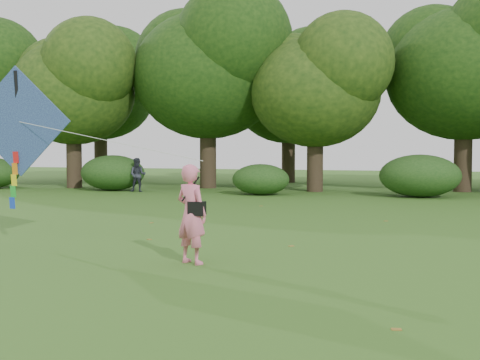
# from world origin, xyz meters

# --- Properties ---
(ground) EXTENTS (100.00, 100.00, 0.00)m
(ground) POSITION_xyz_m (0.00, 0.00, 0.00)
(ground) COLOR #265114
(ground) RESTS_ON ground
(man_kite_flyer) EXTENTS (0.79, 0.66, 1.84)m
(man_kite_flyer) POSITION_xyz_m (-0.93, 0.77, 0.92)
(man_kite_flyer) COLOR pink
(man_kite_flyer) RESTS_ON ground
(bystander_left) EXTENTS (0.96, 0.84, 1.67)m
(bystander_left) POSITION_xyz_m (-10.25, 17.13, 0.84)
(bystander_left) COLOR #2A2D39
(bystander_left) RESTS_ON ground
(crossbody_bag) EXTENTS (0.43, 0.20, 0.72)m
(crossbody_bag) POSITION_xyz_m (-0.81, 0.74, 1.04)
(crossbody_bag) COLOR black
(crossbody_bag) RESTS_ON ground
(flying_kite) EXTENTS (6.12, 1.45, 3.21)m
(flying_kite) POSITION_xyz_m (-5.56, 1.96, 2.70)
(flying_kite) COLOR #2668A6
(flying_kite) RESTS_ON ground
(tree_line) EXTENTS (54.70, 15.30, 9.48)m
(tree_line) POSITION_xyz_m (1.67, 22.88, 5.60)
(tree_line) COLOR #3A2D1E
(tree_line) RESTS_ON ground
(shrub_band) EXTENTS (39.15, 3.22, 1.88)m
(shrub_band) POSITION_xyz_m (-0.72, 17.60, 0.86)
(shrub_band) COLOR #264919
(shrub_band) RESTS_ON ground
(fallen_leaves) EXTENTS (11.63, 15.00, 0.01)m
(fallen_leaves) POSITION_xyz_m (-0.36, 3.98, 0.01)
(fallen_leaves) COLOR olive
(fallen_leaves) RESTS_ON ground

